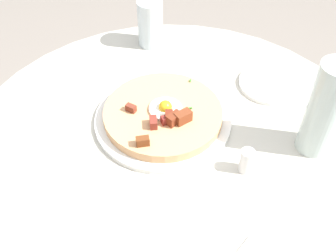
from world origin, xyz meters
name	(u,v)px	position (x,y,z in m)	size (l,w,h in m)	color
dining_table	(173,191)	(0.00, 0.00, 0.57)	(0.94, 0.94, 0.75)	beige
pizza_plate	(163,119)	(0.01, -0.07, 0.75)	(0.31, 0.31, 0.01)	white
breakfast_pizza	(163,114)	(0.01, -0.07, 0.77)	(0.27, 0.27, 0.05)	tan
bread_plate	(270,84)	(-0.28, -0.13, 0.75)	(0.15, 0.15, 0.01)	white
water_glass	(150,23)	(-0.03, -0.38, 0.81)	(0.07, 0.07, 0.13)	silver
water_bottle	(325,110)	(-0.29, 0.08, 0.86)	(0.07, 0.07, 0.22)	silver
salt_shaker	(246,161)	(-0.13, 0.10, 0.77)	(0.03, 0.03, 0.06)	white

